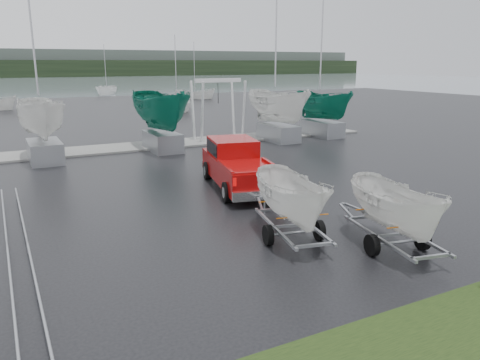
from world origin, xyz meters
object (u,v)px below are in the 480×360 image
(trailer_parked, at_px, (400,167))
(boat_hoist, at_px, (218,101))
(trailer_hitched, at_px, (294,158))
(pickup_truck, at_px, (237,163))

(trailer_parked, xyz_separation_m, boat_hoist, (3.71, 19.56, 0.26))
(trailer_hitched, bearing_deg, boat_hoist, 84.17)
(pickup_truck, bearing_deg, trailer_hitched, -90.00)
(trailer_parked, bearing_deg, trailer_hitched, 149.11)
(pickup_truck, relative_size, trailer_hitched, 1.34)
(trailer_hitched, bearing_deg, pickup_truck, 90.00)
(trailer_hitched, height_order, trailer_parked, trailer_hitched)
(pickup_truck, distance_m, trailer_hitched, 6.61)
(pickup_truck, bearing_deg, trailer_parked, -72.46)
(pickup_truck, height_order, trailer_hitched, trailer_hitched)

